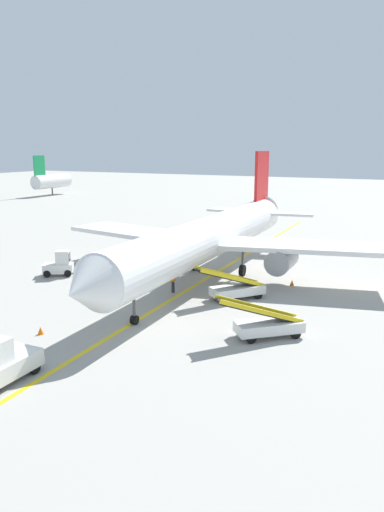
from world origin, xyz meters
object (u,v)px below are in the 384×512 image
Objects in this scene: baggage_tug_near_wing at (60,265)px; ground_crew_wing_walker at (116,291)px; airliner at (212,236)px; safety_cone_nose_left at (41,331)px; safety_cone_nose_right at (292,283)px; belt_loader_aft_hold at (236,288)px; ground_crew_marshaller at (173,280)px; belt_loader_forward_hold at (267,324)px.

ground_crew_wing_walker is (8.70, -4.23, -0.02)m from baggage_tug_near_wing.
safety_cone_nose_left is at bearing -102.46° from airliner.
safety_cone_nose_left and safety_cone_nose_right have the same top height.
belt_loader_aft_hold is 5.76m from safety_cone_nose_right.
belt_loader_aft_hold reaches higher than safety_cone_nose_left.
ground_crew_marshaller is at bearing -0.25° from baggage_tug_near_wing.
safety_cone_nose_left is 19.26m from safety_cone_nose_right.
ground_crew_marshaller is (-0.73, -5.17, -2.51)m from airliner.
ground_crew_wing_walker is (-2.08, -4.18, 0.00)m from ground_crew_marshaller.
airliner reaches higher than safety_cone_nose_left.
belt_loader_forward_hold is at bearing -54.26° from belt_loader_aft_hold.
safety_cone_nose_left is (8.02, -10.70, -0.71)m from baggage_tug_near_wing.
belt_loader_aft_hold is 10.61× the size of safety_cone_nose_right.
belt_loader_aft_hold is at bearing 56.46° from safety_cone_nose_left.
airliner is 7.56× the size of belt_loader_aft_hold.
belt_loader_forward_hold is at bearing -51.70° from airliner.
safety_cone_nose_left is 1.00× the size of safety_cone_nose_right.
airliner reaches higher than safety_cone_nose_right.
airliner is 13.47m from belt_loader_forward_hold.
airliner is 6.59m from belt_loader_aft_hold.
airliner is at bearing 81.98° from ground_crew_marshaller.
safety_cone_nose_right is at bearing 62.60° from belt_loader_aft_hold.
airliner is at bearing 77.54° from safety_cone_nose_left.
baggage_tug_near_wing reaches higher than safety_cone_nose_right.
airliner is 80.20× the size of safety_cone_nose_left.
baggage_tug_near_wing is 9.67m from ground_crew_wing_walker.
belt_loader_aft_hold is at bearing -48.65° from airliner.
belt_loader_aft_hold is 10.61× the size of safety_cone_nose_left.
safety_cone_nose_left is at bearing -154.99° from belt_loader_forward_hold.
ground_crew_wing_walker reaches higher than safety_cone_nose_right.
safety_cone_nose_right is (7.35, 5.73, -0.69)m from ground_crew_marshaller.
ground_crew_marshaller is at bearing -172.28° from belt_loader_aft_hold.
baggage_tug_near_wing is at bearing -177.81° from belt_loader_aft_hold.
belt_loader_aft_hold is (15.50, 0.59, -0.15)m from baggage_tug_near_wing.
belt_loader_forward_hold is (8.19, -10.37, -2.64)m from airliner.
ground_crew_wing_walker is at bearing 174.71° from belt_loader_forward_hold.
airliner is 7.38m from safety_cone_nose_right.
baggage_tug_near_wing is 15.51m from belt_loader_aft_hold.
safety_cone_nose_right is at bearing 98.13° from belt_loader_forward_hold.
belt_loader_forward_hold reaches higher than safety_cone_nose_right.
baggage_tug_near_wing is at bearing 179.75° from ground_crew_marshaller.
airliner is 10.08m from ground_crew_wing_walker.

